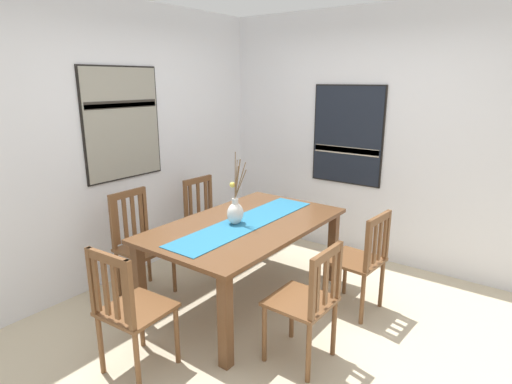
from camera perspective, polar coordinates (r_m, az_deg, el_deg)
ground_plane at (r=3.59m, az=2.99°, el=-18.17°), size 6.40×6.40×0.03m
wall_back at (r=4.35m, az=-17.76°, el=6.42°), size 6.40×0.12×2.70m
wall_side at (r=4.71m, az=15.93°, el=7.18°), size 0.12×6.40×2.70m
dining_table at (r=3.69m, az=-1.41°, el=-5.63°), size 1.80×1.07×0.75m
table_runner at (r=3.65m, az=-1.42°, el=-4.17°), size 1.65×0.36×0.01m
centerpiece_vase at (r=3.59m, az=-2.87°, el=-2.66°), size 0.16×0.22×0.63m
chair_0 at (r=4.63m, az=-6.71°, el=-3.55°), size 0.45×0.45×0.92m
chair_1 at (r=4.02m, az=-15.64°, el=-6.65°), size 0.42×0.42×0.98m
chair_2 at (r=3.69m, az=14.19°, el=-8.91°), size 0.45×0.45×0.90m
chair_3 at (r=3.00m, az=7.00°, el=-14.64°), size 0.43×0.43×0.89m
chair_4 at (r=2.98m, az=-16.93°, el=-15.05°), size 0.45×0.45×0.93m
painting_on_back_wall at (r=4.25m, az=-17.86°, el=8.93°), size 0.85×0.05×1.07m
painting_on_side_wall at (r=4.76m, az=12.43°, el=7.59°), size 0.05×0.82×1.09m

